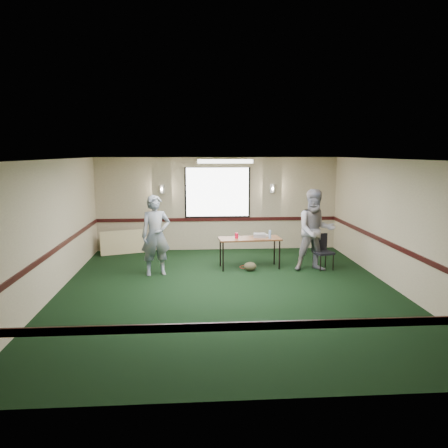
{
  "coord_description": "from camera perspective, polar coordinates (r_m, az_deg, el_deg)",
  "views": [
    {
      "loc": [
        -0.7,
        -8.62,
        2.83
      ],
      "look_at": [
        0.0,
        1.3,
        1.2
      ],
      "focal_mm": 35.0,
      "sensor_mm": 36.0,
      "label": 1
    }
  ],
  "objects": [
    {
      "name": "conference_chair",
      "position": [
        11.0,
        12.63,
        -3.15
      ],
      "size": [
        0.51,
        0.52,
        0.86
      ],
      "rotation": [
        0.0,
        0.0,
        0.25
      ],
      "color": "black",
      "rests_on": "ground"
    },
    {
      "name": "red_cup",
      "position": [
        10.69,
        1.66,
        -1.52
      ],
      "size": [
        0.09,
        0.09,
        0.13
      ],
      "primitive_type": "cylinder",
      "color": "red",
      "rests_on": "folding_table"
    },
    {
      "name": "water_bottle",
      "position": [
        10.7,
        6.02,
        -1.36
      ],
      "size": [
        0.06,
        0.06,
        0.2
      ],
      "primitive_type": "cylinder",
      "color": "#90B5EC",
      "rests_on": "folding_table"
    },
    {
      "name": "person_right",
      "position": [
        10.67,
        11.84,
        -0.84
      ],
      "size": [
        0.96,
        0.75,
        1.97
      ],
      "primitive_type": "imported",
      "rotation": [
        0.0,
        0.0,
        -0.01
      ],
      "color": "#7E90C4",
      "rests_on": "ground"
    },
    {
      "name": "person_left",
      "position": [
        10.23,
        -8.9,
        -1.48
      ],
      "size": [
        0.77,
        0.6,
        1.87
      ],
      "primitive_type": "imported",
      "rotation": [
        0.0,
        0.0,
        0.24
      ],
      "color": "#3B5482",
      "rests_on": "ground"
    },
    {
      "name": "folded_table",
      "position": [
        12.63,
        -12.95,
        -2.33
      ],
      "size": [
        1.29,
        0.61,
        0.67
      ],
      "primitive_type": "cube",
      "rotation": [
        -0.21,
        0.0,
        0.33
      ],
      "color": "tan",
      "rests_on": "ground"
    },
    {
      "name": "ground",
      "position": [
        9.1,
        0.58,
        -8.81
      ],
      "size": [
        8.0,
        8.0,
        0.0
      ],
      "primitive_type": "plane",
      "color": "black",
      "rests_on": "ground"
    },
    {
      "name": "game_console",
      "position": [
        10.94,
        5.19,
        -1.51
      ],
      "size": [
        0.24,
        0.21,
        0.05
      ],
      "primitive_type": "cube",
      "rotation": [
        0.0,
        0.0,
        0.21
      ],
      "color": "silver",
      "rests_on": "folding_table"
    },
    {
      "name": "folding_table",
      "position": [
        10.76,
        3.37,
        -2.11
      ],
      "size": [
        1.56,
        0.72,
        0.76
      ],
      "rotation": [
        0.0,
        0.0,
        0.07
      ],
      "color": "#5A3019",
      "rests_on": "ground"
    },
    {
      "name": "room_shell",
      "position": [
        10.84,
        -0.31,
        2.69
      ],
      "size": [
        8.0,
        8.02,
        8.0
      ],
      "color": "tan",
      "rests_on": "ground"
    },
    {
      "name": "projector",
      "position": [
        10.83,
        4.66,
        -1.5
      ],
      "size": [
        0.32,
        0.28,
        0.1
      ],
      "primitive_type": "cube",
      "rotation": [
        0.0,
        0.0,
        -0.11
      ],
      "color": "#9998A0",
      "rests_on": "folding_table"
    },
    {
      "name": "duffel_bag",
      "position": [
        10.62,
        3.43,
        -5.57
      ],
      "size": [
        0.33,
        0.26,
        0.22
      ],
      "primitive_type": "ellipsoid",
      "rotation": [
        0.0,
        0.0,
        0.11
      ],
      "color": "#443D27",
      "rests_on": "ground"
    },
    {
      "name": "cable_coil",
      "position": [
        10.95,
        2.87,
        -5.64
      ],
      "size": [
        0.37,
        0.37,
        0.02
      ],
      "primitive_type": "torus",
      "rotation": [
        0.0,
        0.0,
        -0.19
      ],
      "color": "red",
      "rests_on": "ground"
    }
  ]
}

